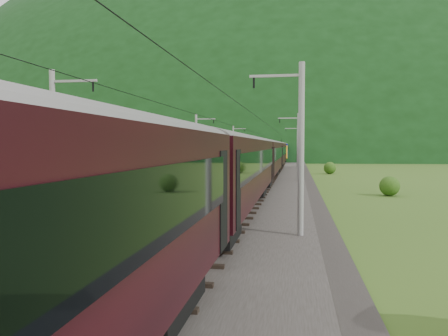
# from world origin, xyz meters

# --- Properties ---
(ground) EXTENTS (600.00, 600.00, 0.00)m
(ground) POSITION_xyz_m (0.00, 0.00, 0.00)
(ground) COLOR #33551A
(ground) RESTS_ON ground
(railbed) EXTENTS (14.00, 220.00, 0.30)m
(railbed) POSITION_xyz_m (0.00, 10.00, 0.15)
(railbed) COLOR #38332D
(railbed) RESTS_ON ground
(track_left) EXTENTS (2.40, 220.00, 0.27)m
(track_left) POSITION_xyz_m (-2.40, 10.00, 0.37)
(track_left) COLOR brown
(track_left) RESTS_ON railbed
(track_right) EXTENTS (2.40, 220.00, 0.27)m
(track_right) POSITION_xyz_m (2.40, 10.00, 0.37)
(track_right) COLOR brown
(track_right) RESTS_ON railbed
(catenary_left) EXTENTS (2.54, 192.28, 8.00)m
(catenary_left) POSITION_xyz_m (-6.12, 32.00, 4.50)
(catenary_left) COLOR gray
(catenary_left) RESTS_ON railbed
(catenary_right) EXTENTS (2.54, 192.28, 8.00)m
(catenary_right) POSITION_xyz_m (6.12, 32.00, 4.50)
(catenary_right) COLOR gray
(catenary_right) RESTS_ON railbed
(overhead_wires) EXTENTS (4.83, 198.00, 0.03)m
(overhead_wires) POSITION_xyz_m (0.00, 10.00, 7.10)
(overhead_wires) COLOR black
(overhead_wires) RESTS_ON ground
(mountain_main) EXTENTS (504.00, 360.00, 244.00)m
(mountain_main) POSITION_xyz_m (0.00, 260.00, 0.00)
(mountain_main) COLOR black
(mountain_main) RESTS_ON ground
(mountain_ridge) EXTENTS (336.00, 280.00, 132.00)m
(mountain_ridge) POSITION_xyz_m (-120.00, 300.00, 0.00)
(mountain_ridge) COLOR black
(mountain_ridge) RESTS_ON ground
(train) EXTENTS (3.24, 154.81, 5.65)m
(train) POSITION_xyz_m (2.40, 17.49, 3.80)
(train) COLOR black
(train) RESTS_ON ground
(hazard_post_near) EXTENTS (0.16, 0.16, 1.48)m
(hazard_post_near) POSITION_xyz_m (-0.25, 67.79, 1.04)
(hazard_post_near) COLOR red
(hazard_post_near) RESTS_ON railbed
(hazard_post_far) EXTENTS (0.17, 0.17, 1.56)m
(hazard_post_far) POSITION_xyz_m (0.11, 29.25, 1.08)
(hazard_post_far) COLOR red
(hazard_post_far) RESTS_ON railbed
(signal) EXTENTS (0.26, 0.26, 2.38)m
(signal) POSITION_xyz_m (-4.22, 50.03, 1.70)
(signal) COLOR black
(signal) RESTS_ON railbed
(vegetation_left) EXTENTS (12.87, 147.60, 5.98)m
(vegetation_left) POSITION_xyz_m (-14.56, 27.69, 2.17)
(vegetation_left) COLOR #284E14
(vegetation_left) RESTS_ON ground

